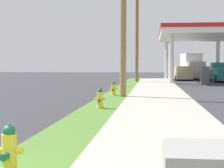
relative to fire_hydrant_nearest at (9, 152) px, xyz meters
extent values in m
cylinder|color=yellow|center=(0.00, 0.01, -0.03)|extent=(0.22, 0.22, 0.60)
sphere|color=#196038|center=(0.00, 0.01, 0.31)|extent=(0.19, 0.19, 0.19)
cylinder|color=#196038|center=(0.00, 0.01, 0.39)|extent=(0.06, 0.06, 0.05)
cylinder|color=yellow|center=(0.16, 0.01, 0.02)|extent=(0.10, 0.09, 0.09)
cylinder|color=#196038|center=(0.00, -0.16, -0.03)|extent=(0.11, 0.12, 0.11)
cylinder|color=yellow|center=(0.16, 8.32, -0.30)|extent=(0.29, 0.29, 0.06)
cylinder|color=yellow|center=(0.16, 8.32, -0.03)|extent=(0.22, 0.22, 0.60)
sphere|color=#196038|center=(0.16, 8.32, 0.31)|extent=(0.19, 0.19, 0.19)
cylinder|color=#196038|center=(0.16, 8.32, 0.39)|extent=(0.06, 0.06, 0.05)
cylinder|color=yellow|center=(0.00, 8.32, 0.02)|extent=(0.10, 0.09, 0.09)
cylinder|color=yellow|center=(0.32, 8.32, 0.02)|extent=(0.10, 0.09, 0.09)
cylinder|color=#196038|center=(0.16, 8.15, -0.03)|extent=(0.11, 0.12, 0.11)
cylinder|color=yellow|center=(0.05, 14.14, -0.30)|extent=(0.29, 0.29, 0.06)
cylinder|color=yellow|center=(0.05, 14.14, -0.03)|extent=(0.22, 0.22, 0.60)
sphere|color=#196038|center=(0.05, 14.14, 0.31)|extent=(0.19, 0.19, 0.19)
cylinder|color=#196038|center=(0.05, 14.14, 0.39)|extent=(0.06, 0.06, 0.05)
cylinder|color=yellow|center=(-0.11, 14.14, 0.02)|extent=(0.10, 0.09, 0.09)
cylinder|color=yellow|center=(0.21, 14.14, 0.02)|extent=(0.10, 0.09, 0.09)
cylinder|color=#196038|center=(0.05, 13.97, -0.03)|extent=(0.11, 0.12, 0.11)
cylinder|color=yellow|center=(0.01, 22.01, -0.30)|extent=(0.29, 0.29, 0.06)
cylinder|color=yellow|center=(0.01, 22.01, -0.03)|extent=(0.22, 0.22, 0.60)
sphere|color=#196038|center=(0.01, 22.01, 0.31)|extent=(0.19, 0.19, 0.19)
cylinder|color=#196038|center=(0.01, 22.01, 0.39)|extent=(0.06, 0.06, 0.05)
cylinder|color=yellow|center=(-0.15, 22.01, 0.02)|extent=(0.10, 0.09, 0.09)
cylinder|color=yellow|center=(0.17, 22.01, 0.02)|extent=(0.10, 0.09, 0.09)
cylinder|color=#196038|center=(0.01, 21.84, -0.03)|extent=(0.11, 0.12, 0.11)
cylinder|color=#937047|center=(0.57, 14.08, 4.35)|extent=(0.40, 1.36, 9.35)
cylinder|color=olive|center=(0.61, 30.17, 4.47)|extent=(0.40, 0.45, 9.59)
cylinder|color=silver|center=(3.74, 27.83, 1.79)|extent=(0.44, 0.44, 4.47)
cylinder|color=silver|center=(3.74, 38.54, 1.79)|extent=(0.44, 0.44, 4.47)
cylinder|color=silver|center=(9.63, 38.54, 1.79)|extent=(0.44, 0.44, 4.47)
cube|color=white|center=(6.69, 33.18, 4.28)|extent=(7.69, 12.51, 0.50)
cube|color=red|center=(6.69, 33.18, 4.71)|extent=(7.79, 12.61, 0.36)
cube|color=#47474C|center=(6.69, 27.83, 0.35)|extent=(0.70, 1.10, 1.60)
cube|color=#47474C|center=(6.69, 38.54, 0.35)|extent=(0.70, 1.10, 1.60)
cube|color=tan|center=(5.42, 36.68, 0.14)|extent=(2.07, 4.60, 0.85)
cube|color=tan|center=(5.44, 36.46, 0.85)|extent=(1.71, 2.11, 0.56)
cylinder|color=black|center=(4.47, 38.33, -0.15)|extent=(0.25, 0.61, 0.60)
cylinder|color=black|center=(6.19, 38.43, -0.15)|extent=(0.25, 0.61, 0.60)
cylinder|color=black|center=(4.66, 34.94, -0.15)|extent=(0.25, 0.61, 0.60)
cylinder|color=black|center=(6.38, 35.03, -0.15)|extent=(0.25, 0.61, 0.60)
cube|color=white|center=(6.92, 40.50, 0.26)|extent=(2.62, 6.57, 1.00)
cube|color=white|center=(6.84, 41.27, 1.71)|extent=(2.34, 4.14, 1.90)
cube|color=white|center=(7.12, 38.47, 1.21)|extent=(2.03, 2.22, 0.90)
cylinder|color=black|center=(8.13, 37.96, -0.07)|extent=(0.29, 0.78, 0.76)
cylinder|color=black|center=(6.24, 37.77, -0.07)|extent=(0.29, 0.78, 0.76)
cylinder|color=black|center=(7.60, 43.24, -0.07)|extent=(0.29, 0.78, 0.76)
cylinder|color=black|center=(5.71, 43.05, -0.07)|extent=(0.29, 0.78, 0.76)
cube|color=#197075|center=(9.23, 33.36, 0.26)|extent=(2.04, 5.42, 1.00)
cube|color=#197075|center=(9.23, 34.34, 1.14)|extent=(1.86, 2.07, 0.76)
cylinder|color=black|center=(8.29, 35.52, -0.07)|extent=(0.23, 0.76, 0.76)
cylinder|color=black|center=(8.26, 31.22, -0.07)|extent=(0.23, 0.76, 0.76)
camera|label=1|loc=(2.10, -5.16, 1.29)|focal=58.90mm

